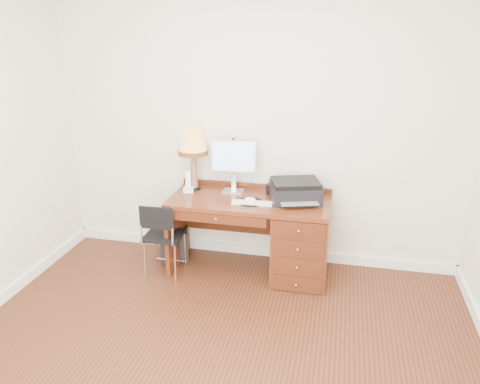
% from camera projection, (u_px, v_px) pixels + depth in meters
% --- Properties ---
extents(ground, '(4.00, 4.00, 0.00)m').
position_uv_depth(ground, '(210.00, 365.00, 3.35)').
color(ground, '#38190C').
rests_on(ground, ground).
extents(room_shell, '(4.00, 4.00, 4.00)m').
position_uv_depth(room_shell, '(231.00, 309.00, 3.91)').
color(room_shell, silver).
rests_on(room_shell, ground).
extents(desk, '(1.50, 0.67, 0.75)m').
position_uv_depth(desk, '(283.00, 235.00, 4.43)').
color(desk, '#602814').
rests_on(desk, ground).
extents(monitor, '(0.44, 0.16, 0.51)m').
position_uv_depth(monitor, '(234.00, 159.00, 4.49)').
color(monitor, silver).
rests_on(monitor, desk).
extents(keyboard, '(0.38, 0.13, 0.01)m').
position_uv_depth(keyboard, '(252.00, 203.00, 4.27)').
color(keyboard, white).
rests_on(keyboard, desk).
extents(mouse_pad, '(0.24, 0.24, 0.05)m').
position_uv_depth(mouse_pad, '(250.00, 201.00, 4.30)').
color(mouse_pad, black).
rests_on(mouse_pad, desk).
extents(printer, '(0.53, 0.46, 0.20)m').
position_uv_depth(printer, '(295.00, 191.00, 4.31)').
color(printer, black).
rests_on(printer, desk).
extents(leg_lamp, '(0.29, 0.29, 0.60)m').
position_uv_depth(leg_lamp, '(193.00, 146.00, 4.50)').
color(leg_lamp, black).
rests_on(leg_lamp, desk).
extents(phone, '(0.12, 0.12, 0.20)m').
position_uv_depth(phone, '(188.00, 186.00, 4.55)').
color(phone, white).
rests_on(phone, desk).
extents(pen_cup, '(0.08, 0.08, 0.10)m').
position_uv_depth(pen_cup, '(270.00, 189.00, 4.49)').
color(pen_cup, black).
rests_on(pen_cup, desk).
extents(chair, '(0.36, 0.36, 0.75)m').
position_uv_depth(chair, '(162.00, 232.00, 4.39)').
color(chair, black).
rests_on(chair, ground).
extents(equipment_box, '(0.35, 0.35, 0.32)m').
position_uv_depth(equipment_box, '(174.00, 243.00, 4.84)').
color(equipment_box, black).
rests_on(equipment_box, ground).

